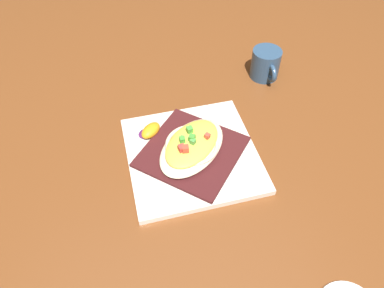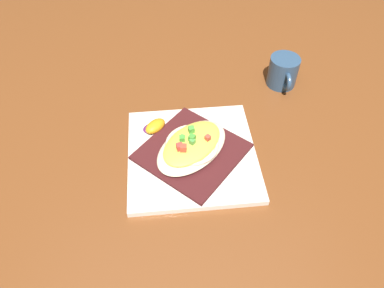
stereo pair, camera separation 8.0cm
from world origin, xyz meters
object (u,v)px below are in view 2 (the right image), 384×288
object	(u,v)px
gratin_dish	(192,145)
coffee_mug	(283,73)
square_plate	(192,155)
orange_garnish	(155,126)

from	to	relation	value
gratin_dish	coffee_mug	size ratio (longest dim) A/B	2.00
gratin_dish	coffee_mug	world-z (taller)	coffee_mug
square_plate	orange_garnish	distance (m)	0.12
gratin_dish	orange_garnish	world-z (taller)	gratin_dish
square_plate	coffee_mug	size ratio (longest dim) A/B	2.64
orange_garnish	coffee_mug	size ratio (longest dim) A/B	0.60
square_plate	orange_garnish	bearing A→B (deg)	137.66
square_plate	gratin_dish	size ratio (longest dim) A/B	1.32
coffee_mug	square_plate	bearing A→B (deg)	-136.50
square_plate	gratin_dish	world-z (taller)	gratin_dish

